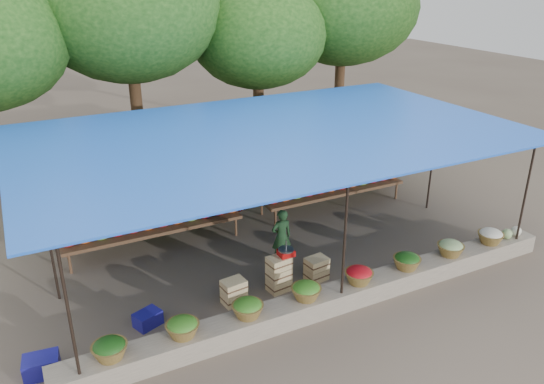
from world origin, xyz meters
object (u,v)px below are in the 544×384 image
crate_counter (278,277)px  weighing_scale (286,252)px  blue_crate_front (42,366)px  blue_crate_back (148,319)px  vendor_seated (281,237)px

crate_counter → weighing_scale: size_ratio=6.97×
weighing_scale → blue_crate_front: 4.80m
blue_crate_back → crate_counter: bearing=-22.9°
blue_crate_back → vendor_seated: bearing=-6.3°
blue_crate_front → weighing_scale: bearing=12.2°
vendor_seated → blue_crate_front: vendor_seated is taller
weighing_scale → blue_crate_front: bearing=-175.0°
vendor_seated → blue_crate_back: size_ratio=2.77×
weighing_scale → blue_crate_back: weighing_scale is taller
vendor_seated → blue_crate_front: size_ratio=2.34×
crate_counter → blue_crate_back: size_ratio=5.08×
vendor_seated → blue_crate_back: (-3.27, -0.88, -0.51)m
blue_crate_front → blue_crate_back: (1.87, 0.48, -0.03)m
crate_counter → vendor_seated: vendor_seated is taller
blue_crate_front → blue_crate_back: size_ratio=1.18×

